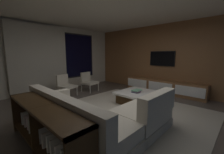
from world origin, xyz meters
TOP-DOWN VIEW (x-y plane):
  - floor at (0.00, 0.00)m, footprint 9.20×9.20m
  - back_wall_with_window at (-0.06, 3.62)m, footprint 6.60×0.30m
  - media_wall at (3.06, 0.00)m, footprint 0.12×7.80m
  - ceiling at (0.00, 0.00)m, footprint 8.20×8.20m
  - area_rug at (0.35, -0.10)m, footprint 3.20×3.80m
  - sectional_couch at (-0.92, -0.21)m, footprint 1.98×2.50m
  - coffee_table at (1.06, 0.09)m, footprint 1.16×1.16m
  - book_stack_on_coffee_table at (0.99, 0.12)m, footprint 0.30×0.22m
  - accent_chair_near_window at (0.93, 2.46)m, footprint 0.61×0.63m
  - accent_chair_by_curtain at (-0.09, 2.49)m, footprint 0.64×0.66m
  - media_console at (2.77, 0.05)m, footprint 0.46×3.10m
  - mounted_tv at (2.95, 0.25)m, footprint 0.05×1.02m
  - console_table_behind_couch at (-1.84, -0.09)m, footprint 0.40×2.10m

SIDE VIEW (x-z plane):
  - floor at x=0.00m, z-range 0.00..0.00m
  - area_rug at x=0.35m, z-range 0.00..0.01m
  - coffee_table at x=1.06m, z-range 0.01..0.37m
  - media_console at x=2.77m, z-range -0.01..0.51m
  - sectional_couch at x=-0.92m, z-range -0.12..0.70m
  - book_stack_on_coffee_table at x=0.99m, z-range 0.36..0.44m
  - console_table_behind_couch at x=-1.84m, z-range 0.04..0.78m
  - accent_chair_near_window at x=0.93m, z-range 0.04..0.82m
  - accent_chair_by_curtain at x=-0.09m, z-range 0.04..0.82m
  - back_wall_with_window at x=-0.06m, z-range -0.01..2.69m
  - media_wall at x=3.06m, z-range 0.00..2.70m
  - mounted_tv at x=2.95m, z-range 1.06..1.64m
  - ceiling at x=0.00m, z-range 2.70..2.70m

